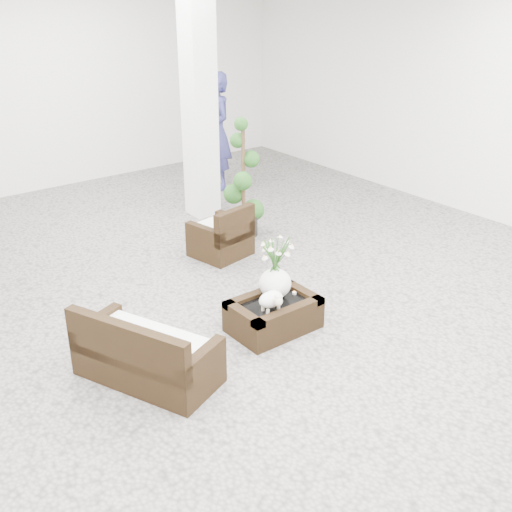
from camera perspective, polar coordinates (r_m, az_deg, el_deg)
ground at (r=7.24m, az=-0.49°, el=-4.22°), size 11.00×11.00×0.00m
column at (r=9.51m, az=-5.15°, el=13.84°), size 0.40×0.40×3.50m
coffee_table at (r=6.66m, az=1.59°, el=-5.42°), size 0.90×0.60×0.31m
sheep_figurine at (r=6.40m, az=1.35°, el=-4.06°), size 0.28×0.23×0.21m
planter_narcissus at (r=6.53m, az=1.77°, el=-0.56°), size 0.44×0.44×0.80m
tealight at (r=6.76m, az=3.47°, el=-3.31°), size 0.04×0.04×0.03m
armchair at (r=8.32m, az=-3.25°, el=2.34°), size 0.77×0.75×0.71m
loveseat at (r=5.89m, az=-9.81°, el=-7.92°), size 1.09×1.45×0.70m
topiary at (r=8.82m, az=-1.15°, el=6.98°), size 0.44×0.44×1.67m
shopper at (r=10.91m, az=-3.56°, el=11.12°), size 0.61×0.80×1.96m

